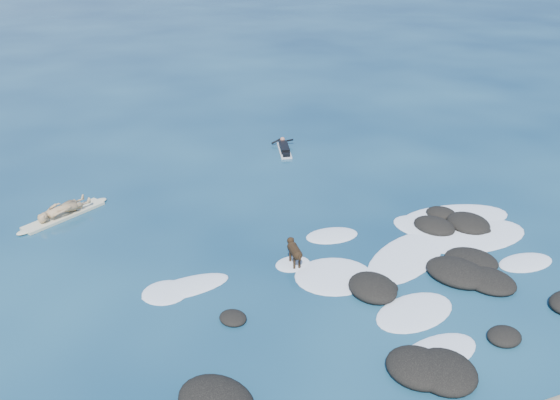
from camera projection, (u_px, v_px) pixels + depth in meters
ground at (330, 287)px, 17.47m from camera, size 160.00×160.00×0.00m
reef_rocks at (426, 300)px, 16.69m from camera, size 12.67×7.94×0.55m
breaking_foam at (382, 278)px, 17.88m from camera, size 16.74×8.15×0.12m
standing_surfer_rig at (61, 196)px, 21.13m from camera, size 3.48×1.55×2.04m
paddling_surfer_rig at (284, 148)px, 27.28m from camera, size 1.50×2.16×0.39m
dog at (294, 250)px, 18.37m from camera, size 0.53×1.16×0.76m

